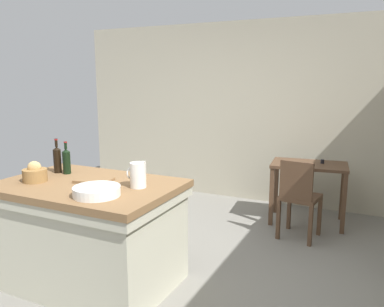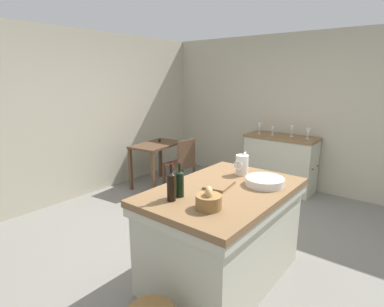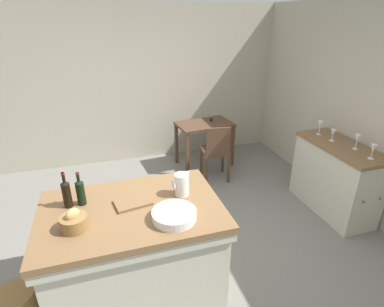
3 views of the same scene
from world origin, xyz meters
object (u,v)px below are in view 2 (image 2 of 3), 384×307
at_px(wine_glass_right, 260,126).
at_px(island_table, 222,230).
at_px(writing_desk, 157,151).
at_px(wine_glass_far_left, 308,132).
at_px(wine_bottle_dark, 180,183).
at_px(wooden_chair, 181,164).
at_px(side_cabinet, 280,163).
at_px(wash_bowl, 265,181).
at_px(pitcher, 242,165).
at_px(cutting_board, 219,185).
at_px(wine_glass_left, 292,129).
at_px(wine_bottle_amber, 171,185).
at_px(bread_basket, 209,201).
at_px(wine_glass_middle, 273,129).

bearing_deg(wine_glass_right, island_table, -159.96).
distance_m(writing_desk, wine_glass_far_left, 2.53).
bearing_deg(wine_bottle_dark, wooden_chair, 40.14).
height_order(side_cabinet, wash_bowl, wash_bowl).
distance_m(wooden_chair, wine_bottle_dark, 2.49).
relative_size(side_cabinet, pitcher, 4.79).
distance_m(cutting_board, wine_glass_left, 2.72).
xyz_separation_m(writing_desk, wine_bottle_amber, (-1.98, -2.15, 0.41)).
distance_m(bread_basket, wine_bottle_dark, 0.34).
relative_size(pitcher, wine_bottle_amber, 0.77).
xyz_separation_m(island_table, wooden_chair, (1.47, 1.76, 0.01)).
bearing_deg(cutting_board, wine_glass_middle, 14.06).
xyz_separation_m(wooden_chair, wine_glass_left, (1.25, -1.34, 0.55)).
bearing_deg(island_table, wooden_chair, 50.10).
height_order(cutting_board, wine_bottle_dark, wine_bottle_dark).
distance_m(wash_bowl, wine_glass_right, 2.61).
relative_size(wine_glass_left, wine_glass_middle, 1.20).
bearing_deg(wine_glass_left, wine_glass_far_left, -98.28).
xyz_separation_m(island_table, wine_glass_left, (2.71, 0.41, 0.57)).
height_order(island_table, wine_bottle_amber, wine_bottle_amber).
bearing_deg(wine_bottle_dark, wine_glass_left, 4.18).
height_order(side_cabinet, wine_glass_right, wine_glass_right).
relative_size(pitcher, wine_glass_middle, 1.65).
xyz_separation_m(side_cabinet, wash_bowl, (-2.35, -0.81, 0.48)).
relative_size(wine_glass_far_left, wine_glass_left, 0.94).
bearing_deg(wine_glass_middle, cutting_board, -165.94).
bearing_deg(side_cabinet, writing_desk, 123.61).
distance_m(wooden_chair, wine_glass_right, 1.51).
relative_size(side_cabinet, wine_glass_middle, 7.89).
bearing_deg(wash_bowl, writing_desk, 65.72).
xyz_separation_m(pitcher, wine_bottle_dark, (-0.86, 0.11, 0.02)).
bearing_deg(wine_glass_left, writing_desk, 122.73).
xyz_separation_m(wooden_chair, wash_bowl, (-1.16, -2.01, 0.45)).
height_order(writing_desk, wooden_chair, wooden_chair).
bearing_deg(wash_bowl, wine_glass_far_left, 9.45).
bearing_deg(wooden_chair, wine_glass_left, -47.15).
xyz_separation_m(wooden_chair, wine_glass_far_left, (1.21, -1.62, 0.55)).
bearing_deg(pitcher, side_cabinet, 12.39).
bearing_deg(bread_basket, side_cabinet, 12.88).
bearing_deg(side_cabinet, bread_basket, -167.12).
bearing_deg(cutting_board, wine_glass_far_left, 1.70).
bearing_deg(wine_bottle_amber, island_table, -19.81).
bearing_deg(wash_bowl, bread_basket, 172.07).
relative_size(island_table, wine_glass_far_left, 8.93).
bearing_deg(pitcher, wine_glass_right, 22.14).
height_order(writing_desk, pitcher, pitcher).
bearing_deg(writing_desk, bread_basket, -127.71).
xyz_separation_m(wash_bowl, wine_glass_left, (2.40, 0.67, 0.11)).
height_order(writing_desk, wash_bowl, wash_bowl).
bearing_deg(side_cabinet, cutting_board, -169.28).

